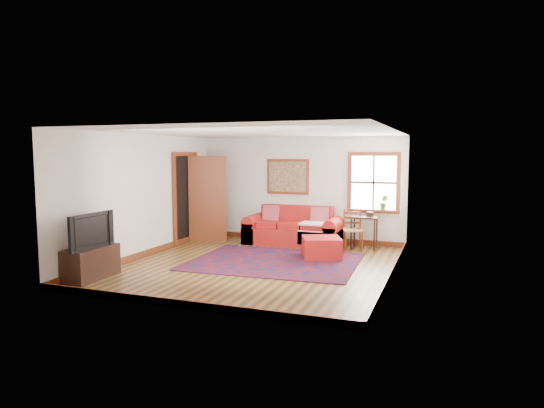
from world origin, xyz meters
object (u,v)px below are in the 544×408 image
at_px(red_ottoman, 322,248).
at_px(side_table, 364,222).
at_px(red_leather_sofa, 294,232).
at_px(ladder_back_chair, 353,228).
at_px(media_cabinet, 91,263).

bearing_deg(red_ottoman, side_table, 41.46).
bearing_deg(red_leather_sofa, red_ottoman, -51.96).
bearing_deg(ladder_back_chair, red_leather_sofa, 172.52).
bearing_deg(ladder_back_chair, media_cabinet, -132.40).
bearing_deg(ladder_back_chair, side_table, 39.71).
xyz_separation_m(red_ottoman, media_cabinet, (-3.24, -2.93, 0.06)).
distance_m(red_ottoman, side_table, 1.47).
height_order(red_ottoman, side_table, side_table).
distance_m(red_leather_sofa, ladder_back_chair, 1.44).
bearing_deg(side_table, red_leather_sofa, 179.87).
xyz_separation_m(side_table, ladder_back_chair, (-0.22, -0.18, -0.12)).
relative_size(red_leather_sofa, ladder_back_chair, 2.51).
distance_m(red_leather_sofa, media_cabinet, 4.77).
bearing_deg(ladder_back_chair, red_ottoman, -111.30).
relative_size(red_ottoman, media_cabinet, 0.75).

